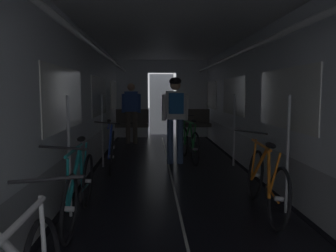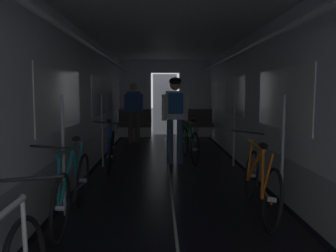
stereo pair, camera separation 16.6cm
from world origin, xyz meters
The scene contains 9 objects.
train_car_shell centered at (0.00, 3.60, 1.70)m, with size 3.14×12.34×2.57m.
bench_seat_far_left centered at (-0.90, 8.07, 0.57)m, with size 0.98×0.51×0.95m.
bench_seat_far_right centered at (0.90, 8.07, 0.57)m, with size 0.98×0.51×0.95m.
bicycle_teal centered at (-1.12, 1.91, 0.38)m, with size 0.44×1.69×0.95m.
bicycle_orange centered at (1.01, 2.10, 0.38)m, with size 0.44×1.69×0.95m.
bicycle_blue centered at (-1.08, 4.51, 0.38)m, with size 0.44×1.69×0.95m.
person_cyclist_aisle centered at (0.14, 4.92, 1.07)m, with size 0.54×0.40×1.73m.
bicycle_green_in_aisle centered at (0.45, 5.18, 0.38)m, with size 0.44×1.68×0.93m.
person_standing_near_bench centered at (-0.90, 7.70, 0.98)m, with size 0.53×0.23×1.69m.
Camera 1 is at (-0.32, -1.74, 1.43)m, focal length 36.04 mm.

